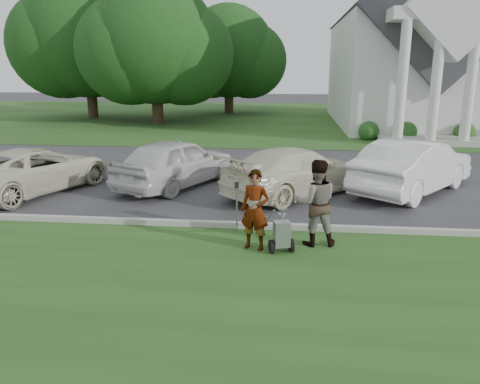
% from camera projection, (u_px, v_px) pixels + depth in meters
% --- Properties ---
extents(ground, '(120.00, 120.00, 0.00)m').
position_uv_depth(ground, '(235.00, 236.00, 10.97)').
color(ground, '#333335').
rests_on(ground, ground).
extents(grass_strip, '(80.00, 7.00, 0.01)m').
position_uv_depth(grass_strip, '(216.00, 296.00, 8.09)').
color(grass_strip, '#254818').
rests_on(grass_strip, ground).
extents(church_lawn, '(80.00, 30.00, 0.01)m').
position_uv_depth(church_lawn, '(274.00, 117.00, 36.91)').
color(church_lawn, '#254818').
rests_on(church_lawn, ground).
extents(curb, '(80.00, 0.18, 0.15)m').
position_uv_depth(curb, '(238.00, 225.00, 11.48)').
color(curb, '#9E9E93').
rests_on(curb, ground).
extents(church, '(9.19, 19.00, 24.10)m').
position_uv_depth(church, '(411.00, 34.00, 30.73)').
color(church, white).
rests_on(church, ground).
extents(tree_left, '(10.63, 8.40, 9.71)m').
position_uv_depth(tree_left, '(155.00, 47.00, 31.58)').
color(tree_left, '#332316').
rests_on(tree_left, ground).
extents(tree_far, '(11.64, 9.20, 10.73)m').
position_uv_depth(tree_far, '(87.00, 41.00, 34.92)').
color(tree_far, '#332316').
rests_on(tree_far, ground).
extents(tree_back, '(9.61, 7.60, 8.89)m').
position_uv_depth(tree_back, '(229.00, 56.00, 38.96)').
color(tree_back, '#332316').
rests_on(tree_back, ground).
extents(striping_cart, '(0.68, 1.08, 0.94)m').
position_uv_depth(striping_cart, '(281.00, 235.00, 9.89)').
color(striping_cart, black).
rests_on(striping_cart, ground).
extents(person_left, '(0.73, 0.58, 1.75)m').
position_uv_depth(person_left, '(255.00, 211.00, 9.96)').
color(person_left, '#999999').
rests_on(person_left, ground).
extents(person_right, '(1.01, 0.83, 1.92)m').
position_uv_depth(person_right, '(316.00, 203.00, 10.19)').
color(person_right, '#999999').
rests_on(person_right, ground).
extents(parking_meter_near, '(0.09, 0.08, 1.28)m').
position_uv_depth(parking_meter_near, '(237.00, 200.00, 10.98)').
color(parking_meter_near, '#919599').
rests_on(parking_meter_near, ground).
extents(car_a, '(3.98, 5.52, 1.40)m').
position_uv_depth(car_a, '(36.00, 170.00, 14.77)').
color(car_a, beige).
rests_on(car_a, ground).
extents(car_b, '(3.77, 5.10, 1.61)m').
position_uv_depth(car_b, '(176.00, 162.00, 15.37)').
color(car_b, silver).
rests_on(car_b, ground).
extents(car_c, '(5.03, 5.03, 1.47)m').
position_uv_depth(car_c, '(296.00, 171.00, 14.36)').
color(car_c, beige).
rests_on(car_c, ground).
extents(car_d, '(4.56, 5.07, 1.67)m').
position_uv_depth(car_d, '(413.00, 166.00, 14.59)').
color(car_d, white).
rests_on(car_d, ground).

